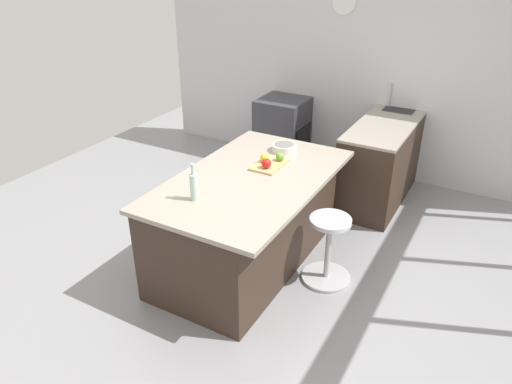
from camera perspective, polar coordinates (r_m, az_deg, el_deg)
ground_plane at (r=4.54m, az=0.32°, el=-9.07°), size 7.26×7.26×0.00m
interior_partition_left at (r=6.22m, az=12.58°, el=14.52°), size 0.15×5.58×2.73m
sink_cabinet at (r=6.04m, az=15.56°, el=4.77°), size 2.19×0.60×1.20m
oven_range at (r=6.49m, az=3.16°, el=7.16°), size 0.60×0.61×0.89m
kitchen_island at (r=4.42m, az=-1.10°, el=-3.21°), size 1.99×1.19×0.88m
stool_by_window at (r=4.30m, az=8.52°, el=-6.95°), size 0.44×0.44×0.63m
cutting_board at (r=4.40m, az=1.58°, el=3.22°), size 0.36×0.24×0.02m
apple_yellow at (r=4.43m, az=1.02°, el=4.08°), size 0.08×0.08×0.08m
apple_red at (r=4.30m, az=1.24°, el=3.40°), size 0.09×0.09×0.09m
apple_green at (r=4.46m, az=2.85°, el=4.20°), size 0.08×0.08×0.08m
water_bottle at (r=3.81m, az=-7.37°, el=0.74°), size 0.06×0.06×0.31m
fruit_bowl at (r=4.72m, az=3.35°, el=5.31°), size 0.24×0.24×0.07m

